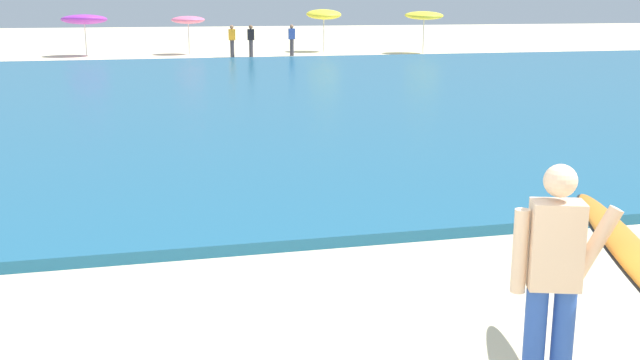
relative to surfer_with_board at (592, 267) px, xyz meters
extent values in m
cube|color=#1E6084|center=(-1.49, 17.73, -0.96)|extent=(120.00, 28.00, 0.14)
cylinder|color=#284CA3|center=(-0.32, 0.11, -0.59)|extent=(0.15, 0.15, 0.88)
cylinder|color=#284CA3|center=(-0.15, 0.05, -0.59)|extent=(0.15, 0.15, 0.88)
cube|color=beige|center=(-0.23, 0.08, 0.15)|extent=(0.39, 0.32, 0.60)
sphere|color=beige|center=(-0.23, 0.08, 0.59)|extent=(0.22, 0.22, 0.22)
cylinder|color=beige|center=(-0.45, 0.16, 0.10)|extent=(0.10, 0.10, 0.58)
cylinder|color=beige|center=(0.03, 0.01, 0.17)|extent=(0.33, 0.20, 0.51)
ellipsoid|color=orange|center=(0.24, -0.08, 0.10)|extent=(1.13, 2.66, 0.21)
ellipsoid|color=black|center=(0.24, -0.08, 0.08)|extent=(1.19, 2.77, 0.17)
cylinder|color=beige|center=(-5.22, 36.16, -0.15)|extent=(0.05, 0.05, 1.76)
ellipsoid|color=purple|center=(-5.22, 36.16, 0.80)|extent=(2.27, 2.30, 0.63)
cylinder|color=beige|center=(-0.05, 36.19, -0.17)|extent=(0.05, 0.05, 1.73)
ellipsoid|color=pink|center=(-0.05, 36.19, 0.75)|extent=(1.74, 1.74, 0.41)
cylinder|color=beige|center=(7.35, 36.61, -0.06)|extent=(0.05, 0.05, 1.95)
ellipsoid|color=yellow|center=(7.35, 36.61, 0.99)|extent=(1.92, 1.96, 0.69)
cylinder|color=beige|center=(12.19, 34.04, -0.07)|extent=(0.05, 0.05, 1.93)
ellipsoid|color=yellow|center=(12.19, 34.04, 0.96)|extent=(2.05, 2.07, 0.53)
cylinder|color=#383842|center=(2.84, 33.62, -0.61)|extent=(0.20, 0.20, 0.84)
cube|color=black|center=(2.84, 33.62, 0.08)|extent=(0.32, 0.20, 0.54)
sphere|color=brown|center=(2.84, 33.62, 0.45)|extent=(0.20, 0.20, 0.20)
cylinder|color=#383842|center=(1.91, 33.79, -0.61)|extent=(0.20, 0.20, 0.84)
cube|color=orange|center=(1.91, 33.79, 0.08)|extent=(0.32, 0.20, 0.54)
sphere|color=#9E7051|center=(1.91, 33.79, 0.45)|extent=(0.20, 0.20, 0.20)
cylinder|color=#383842|center=(4.98, 33.90, -0.61)|extent=(0.20, 0.20, 0.84)
cube|color=#2D4CA5|center=(4.98, 33.90, 0.08)|extent=(0.32, 0.20, 0.54)
sphere|color=#9E7051|center=(4.98, 33.90, 0.45)|extent=(0.20, 0.20, 0.20)
camera|label=1|loc=(-2.89, -4.15, 1.73)|focal=42.09mm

